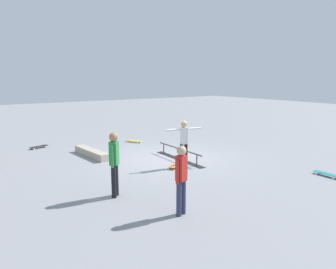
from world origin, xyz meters
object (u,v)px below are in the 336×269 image
at_px(skater_main, 184,140).
at_px(loose_skateboard_black, 39,147).
at_px(grind_rail, 179,154).
at_px(loose_skateboard_yellow, 134,141).
at_px(loose_skateboard_teal, 327,174).
at_px(skate_ledge, 92,153).
at_px(bystander_red_shirt, 181,176).
at_px(bystander_green_shirt, 114,161).
at_px(skateboard_main, 176,165).

xyz_separation_m(skater_main, loose_skateboard_black, (5.81, 3.51, -0.86)).
bearing_deg(grind_rail, loose_skateboard_yellow, -0.35).
bearing_deg(loose_skateboard_teal, skate_ledge, -141.13).
height_order(bystander_red_shirt, loose_skateboard_black, bystander_red_shirt).
xyz_separation_m(bystander_green_shirt, bystander_red_shirt, (-1.83, -0.76, -0.05)).
height_order(grind_rail, bystander_green_shirt, bystander_green_shirt).
height_order(skateboard_main, loose_skateboard_yellow, same).
bearing_deg(skate_ledge, bystander_red_shirt, 177.71).
bearing_deg(bystander_green_shirt, loose_skateboard_yellow, -167.27).
xyz_separation_m(grind_rail, loose_skateboard_yellow, (3.74, -0.08, -0.12)).
relative_size(grind_rail, bystander_green_shirt, 1.69).
bearing_deg(loose_skateboard_teal, bystander_green_shirt, -108.61).
relative_size(bystander_green_shirt, loose_skateboard_black, 2.04).
distance_m(skate_ledge, skateboard_main, 3.60).
relative_size(skate_ledge, bystander_green_shirt, 1.34).
height_order(skater_main, skateboard_main, skater_main).
relative_size(skater_main, loose_skateboard_teal, 1.99).
height_order(skateboard_main, bystander_red_shirt, bystander_red_shirt).
height_order(grind_rail, loose_skateboard_yellow, grind_rail).
bearing_deg(loose_skateboard_black, skate_ledge, -80.19).
distance_m(grind_rail, bystander_red_shirt, 4.87).
bearing_deg(bystander_red_shirt, skateboard_main, 40.05).
relative_size(skateboard_main, loose_skateboard_teal, 0.99).
xyz_separation_m(bystander_red_shirt, loose_skateboard_black, (8.85, 1.15, -0.82)).
bearing_deg(loose_skateboard_yellow, bystander_green_shirt, 118.03).
bearing_deg(skater_main, loose_skateboard_yellow, 95.14).
relative_size(skate_ledge, bystander_red_shirt, 1.42).
relative_size(skater_main, loose_skateboard_yellow, 2.02).
bearing_deg(grind_rail, bystander_green_shirt, 121.27).
bearing_deg(loose_skateboard_yellow, skate_ledge, 88.68).
bearing_deg(bystander_red_shirt, skater_main, 36.18).
bearing_deg(loose_skateboard_yellow, skateboard_main, 140.33).
distance_m(skater_main, loose_skateboard_teal, 4.61).
relative_size(skate_ledge, loose_skateboard_yellow, 2.83).
height_order(skateboard_main, loose_skateboard_black, same).
height_order(bystander_green_shirt, loose_skateboard_teal, bystander_green_shirt).
bearing_deg(skateboard_main, loose_skateboard_yellow, 49.87).
relative_size(loose_skateboard_black, loose_skateboard_yellow, 1.04).
distance_m(skate_ledge, bystander_green_shirt, 4.58).
bearing_deg(skater_main, bystander_red_shirt, -116.13).
bearing_deg(grind_rail, skate_ledge, 48.78).
relative_size(skateboard_main, bystander_green_shirt, 0.47).
distance_m(bystander_red_shirt, loose_skateboard_teal, 5.49).
bearing_deg(loose_skateboard_teal, loose_skateboard_yellow, -161.83).
bearing_deg(bystander_red_shirt, bystander_green_shirt, 96.40).
bearing_deg(grind_rail, loose_skateboard_teal, -147.33).
distance_m(loose_skateboard_yellow, loose_skateboard_teal, 8.36).
distance_m(skate_ledge, loose_skateboard_teal, 8.32).
height_order(skate_ledge, loose_skateboard_black, skate_ledge).
height_order(skater_main, bystander_green_shirt, bystander_green_shirt).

